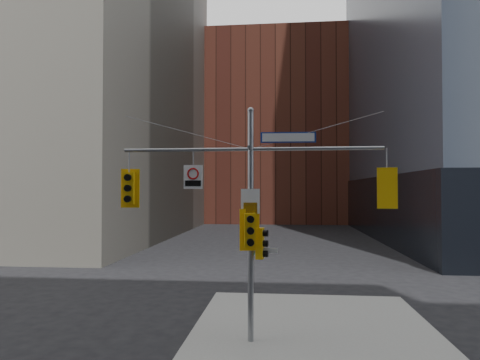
% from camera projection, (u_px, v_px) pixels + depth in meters
% --- Properties ---
extents(sidewalk_corner, '(8.00, 8.00, 0.15)m').
position_uv_depth(sidewalk_corner, '(313.00, 325.00, 14.79)').
color(sidewalk_corner, gray).
rests_on(sidewalk_corner, ground).
extents(brick_midrise, '(26.00, 20.00, 28.00)m').
position_uv_depth(brick_midrise, '(276.00, 133.00, 69.04)').
color(brick_midrise, brown).
rests_on(brick_midrise, ground).
extents(signal_assembly, '(8.00, 0.80, 7.30)m').
position_uv_depth(signal_assembly, '(251.00, 201.00, 13.10)').
color(signal_assembly, gray).
rests_on(signal_assembly, ground).
extents(traffic_light_west_arm, '(0.59, 0.50, 1.24)m').
position_uv_depth(traffic_light_west_arm, '(129.00, 188.00, 13.50)').
color(traffic_light_west_arm, '#F9B70D').
rests_on(traffic_light_west_arm, ground).
extents(traffic_light_east_arm, '(0.58, 0.51, 1.21)m').
position_uv_depth(traffic_light_east_arm, '(387.00, 188.00, 12.70)').
color(traffic_light_east_arm, '#F9B70D').
rests_on(traffic_light_east_arm, ground).
extents(traffic_light_pole_side, '(0.39, 0.33, 0.94)m').
position_uv_depth(traffic_light_pole_side, '(261.00, 243.00, 13.04)').
color(traffic_light_pole_side, '#F9B70D').
rests_on(traffic_light_pole_side, ground).
extents(traffic_light_pole_front, '(0.60, 0.52, 1.27)m').
position_uv_depth(traffic_light_pole_front, '(250.00, 230.00, 12.81)').
color(traffic_light_pole_front, '#F9B70D').
rests_on(traffic_light_pole_front, ground).
extents(street_sign_blade, '(1.69, 0.12, 0.33)m').
position_uv_depth(street_sign_blade, '(288.00, 137.00, 13.03)').
color(street_sign_blade, navy).
rests_on(street_sign_blade, ground).
extents(regulatory_sign_arm, '(0.60, 0.06, 0.74)m').
position_uv_depth(regulatory_sign_arm, '(193.00, 176.00, 13.27)').
color(regulatory_sign_arm, silver).
rests_on(regulatory_sign_arm, ground).
extents(regulatory_sign_pole, '(0.57, 0.05, 0.75)m').
position_uv_depth(regulatory_sign_pole, '(250.00, 202.00, 12.98)').
color(regulatory_sign_pole, silver).
rests_on(regulatory_sign_pole, ground).
extents(street_blade_ew, '(0.75, 0.11, 0.15)m').
position_uv_depth(street_blade_ew, '(265.00, 250.00, 13.02)').
color(street_blade_ew, silver).
rests_on(street_blade_ew, ground).
extents(street_blade_ns, '(0.12, 0.75, 0.15)m').
position_uv_depth(street_blade_ns, '(252.00, 255.00, 13.51)').
color(street_blade_ns, '#145926').
rests_on(street_blade_ns, ground).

